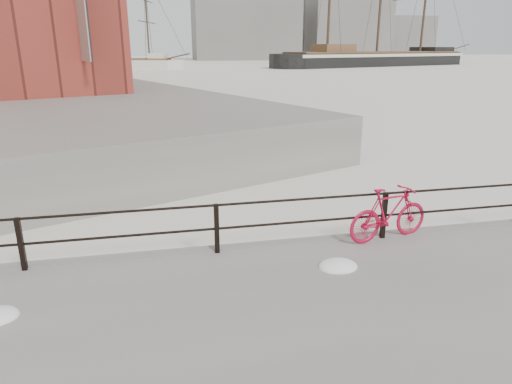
{
  "coord_description": "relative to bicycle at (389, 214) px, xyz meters",
  "views": [
    {
      "loc": [
        -7.95,
        -8.28,
        4.21
      ],
      "look_at": [
        -5.87,
        1.5,
        1.0
      ],
      "focal_mm": 32.0,
      "sensor_mm": 36.0,
      "label": 1
    }
  ],
  "objects": [
    {
      "name": "bicycle",
      "position": [
        0.0,
        0.0,
        0.0
      ],
      "size": [
        1.91,
        0.64,
        1.14
      ],
      "primitive_type": "imported",
      "rotation": [
        0.0,
        0.0,
        0.19
      ],
      "color": "#AF0B2D",
      "rests_on": "promenade"
    },
    {
      "name": "industrial_east",
      "position": [
        81.44,
        150.25,
        6.08
      ],
      "size": [
        20.0,
        16.0,
        14.0
      ],
      "primitive_type": "cube",
      "color": "gray",
      "rests_on": "ground"
    },
    {
      "name": "industrial_mid",
      "position": [
        58.44,
        145.25,
        11.08
      ],
      "size": [
        26.0,
        20.0,
        24.0
      ],
      "primitive_type": "cube",
      "color": "gray",
      "rests_on": "ground"
    },
    {
      "name": "barque_black",
      "position": [
        42.58,
        87.72,
        -0.92
      ],
      "size": [
        62.95,
        37.24,
        33.87
      ],
      "primitive_type": null,
      "rotation": [
        0.0,
        0.0,
        0.32
      ],
      "color": "black",
      "rests_on": "ground"
    },
    {
      "name": "schooner_mid",
      "position": [
        -11.36,
        84.08,
        -0.92
      ],
      "size": [
        28.17,
        17.28,
        19.11
      ],
      "primitive_type": null,
      "rotation": [
        0.0,
        0.0,
        -0.25
      ],
      "color": "beige",
      "rests_on": "ground"
    },
    {
      "name": "schooner_left",
      "position": [
        -22.4,
        68.65,
        -0.92
      ],
      "size": [
        24.13,
        14.46,
        17.32
      ],
      "primitive_type": null,
      "rotation": [
        0.0,
        0.0,
        -0.2
      ],
      "color": "beige",
      "rests_on": "ground"
    },
    {
      "name": "industrial_west",
      "position": [
        23.44,
        140.25,
        8.08
      ],
      "size": [
        32.0,
        18.0,
        18.0
      ],
      "primitive_type": "cube",
      "color": "gray",
      "rests_on": "ground"
    }
  ]
}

